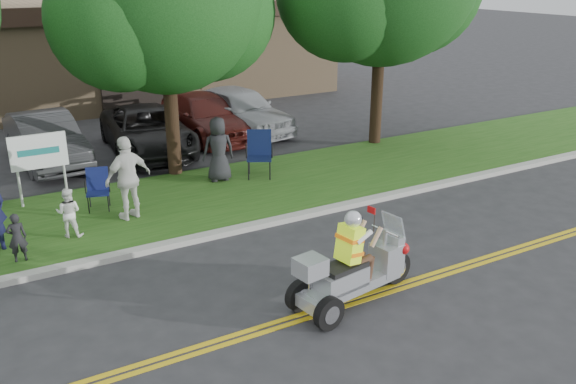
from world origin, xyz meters
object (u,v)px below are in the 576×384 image
lawn_chair_a (259,151)px  parked_car_left (46,140)px  parked_car_right (205,117)px  parked_car_mid (147,131)px  lawn_chair_b (98,186)px  spectator_adult_right (128,178)px  trike_scooter (352,271)px  parked_car_far_right (239,110)px

lawn_chair_a → parked_car_left: (-4.61, 4.15, -0.06)m
parked_car_left → parked_car_right: (5.04, 0.55, -0.04)m
parked_car_mid → parked_car_right: bearing=27.4°
lawn_chair_b → spectator_adult_right: size_ratio=0.51×
trike_scooter → parked_car_mid: 10.24m
lawn_chair_a → spectator_adult_right: 3.96m
spectator_adult_right → lawn_chair_b: bearing=-80.1°
trike_scooter → parked_car_left: bearing=97.2°
spectator_adult_right → parked_car_far_right: (5.41, 5.83, -0.25)m
lawn_chair_a → lawn_chair_b: size_ratio=1.29×
trike_scooter → spectator_adult_right: size_ratio=1.38×
parked_car_left → parked_car_right: parked_car_left is taller
parked_car_left → spectator_adult_right: bearing=-85.1°
spectator_adult_right → parked_car_mid: spectator_adult_right is taller
lawn_chair_a → parked_car_left: parked_car_left is taller
parked_car_mid → parked_car_far_right: bearing=19.4°
spectator_adult_right → parked_car_right: spectator_adult_right is taller
parked_car_mid → parked_car_right: size_ratio=1.05×
lawn_chair_a → parked_car_mid: (-1.78, 3.84, -0.10)m
trike_scooter → lawn_chair_a: trike_scooter is taller
trike_scooter → parked_car_left: size_ratio=0.58×
trike_scooter → lawn_chair_a: (1.58, 6.40, 0.20)m
trike_scooter → spectator_adult_right: (-2.19, 5.21, 0.45)m
parked_car_left → trike_scooter: bearing=-78.0°
lawn_chair_b → parked_car_mid: 4.76m
lawn_chair_a → parked_car_far_right: bearing=98.8°
lawn_chair_a → trike_scooter: bearing=-75.6°
parked_car_left → parked_car_far_right: size_ratio=0.95×
lawn_chair_b → parked_car_far_right: 7.64m
parked_car_left → lawn_chair_a: bearing=-46.0°
lawn_chair_b → spectator_adult_right: bearing=-46.9°
parked_car_right → lawn_chair_a: bearing=-96.9°
lawn_chair_b → parked_car_right: bearing=63.6°
lawn_chair_a → parked_car_right: (0.43, 4.70, -0.10)m
spectator_adult_right → parked_car_mid: 5.41m
lawn_chair_a → parked_car_far_right: (1.64, 4.65, -0.00)m
lawn_chair_a → spectator_adult_right: bearing=-134.3°
lawn_chair_b → parked_car_far_right: (5.87, 4.89, 0.15)m
lawn_chair_a → parked_car_mid: bearing=143.2°
parked_car_left → parked_car_mid: (2.83, -0.31, -0.04)m
parked_car_right → lawn_chair_b: bearing=-135.0°
parked_car_mid → parked_car_right: (2.21, 0.86, -0.00)m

